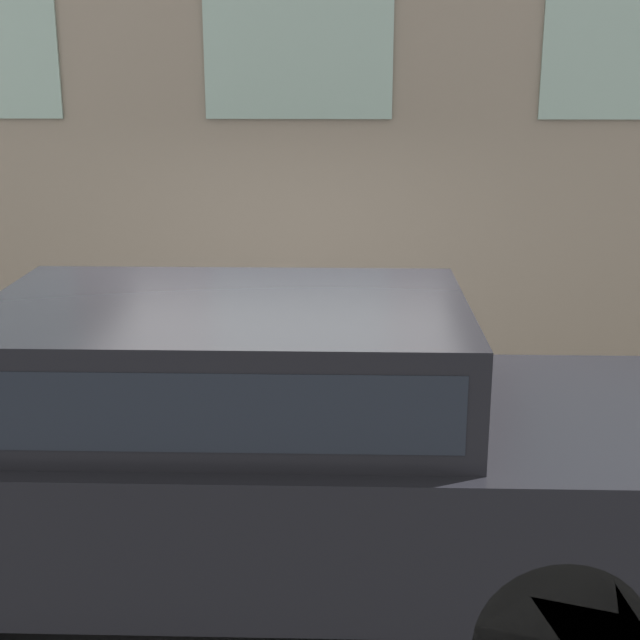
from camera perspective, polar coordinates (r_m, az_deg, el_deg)
The scene contains 5 objects.
ground_plane at distance 6.66m, azimuth -2.43°, elevation -10.63°, with size 80.00×80.00×0.00m, color #2D2D30.
sidewalk at distance 7.84m, azimuth -1.75°, elevation -5.85°, with size 2.66×60.00×0.13m.
fire_hydrant at distance 6.92m, azimuth 2.37°, elevation -4.76°, with size 0.31×0.43×0.78m.
person at distance 7.06m, azimuth -2.32°, elevation -2.05°, with size 0.27×0.18×1.11m.
parked_car_charcoal_near at distance 4.97m, azimuth -5.79°, elevation -7.58°, with size 1.89×5.30×1.78m.
Camera 1 is at (-5.93, -0.45, 2.98)m, focal length 50.00 mm.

